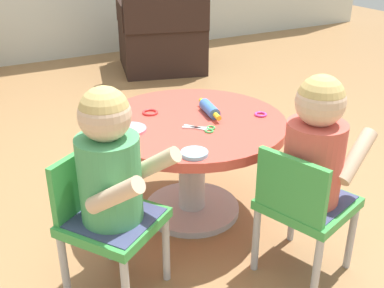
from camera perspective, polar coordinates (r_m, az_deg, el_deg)
The scene contains 13 objects.
ground_plane at distance 2.27m, azimuth 0.00°, elevation -7.98°, with size 10.00×10.00×0.00m, color #9E7247.
craft_table at distance 2.10m, azimuth 0.00°, elevation -0.14°, with size 0.81×0.81×0.47m.
child_chair_left at distance 1.70m, azimuth -10.33°, elevation -8.65°, with size 0.42×0.42×0.54m.
seated_child_left at distance 1.57m, azimuth -9.81°, elevation -2.20°, with size 0.42×0.44×0.51m.
child_chair_right at distance 1.79m, azimuth 13.17°, elevation -7.16°, with size 0.38×0.38×0.54m.
seated_child_right at distance 1.71m, azimuth 14.60°, elevation -0.21°, with size 0.41×0.36×0.51m.
armchair_dark at distance 4.31m, azimuth -3.61°, elevation 12.85°, with size 0.87×0.88×0.85m.
rolling_pin at distance 2.10m, azimuth 2.12°, elevation 4.23°, with size 0.07×0.23×0.05m.
craft_scissors at distance 1.95m, azimuth 1.38°, elevation 1.85°, with size 0.13×0.13×0.01m.
playdough_blob_0 at distance 1.95m, azimuth -7.46°, elevation 1.76°, with size 0.14×0.14×0.01m, color pink.
playdough_blob_1 at distance 1.74m, azimuth 0.29°, elevation -1.13°, with size 0.10×0.10×0.02m, color #8CCCF2.
cookie_cutter_0 at distance 2.11m, azimuth 8.23°, elevation 3.54°, with size 0.05×0.05×0.01m, color #D83FA5.
cookie_cutter_1 at distance 2.12m, azimuth -5.04°, elevation 3.80°, with size 0.07×0.07×0.01m, color red.
Camera 1 is at (-0.91, -1.66, 1.25)m, focal length 44.53 mm.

